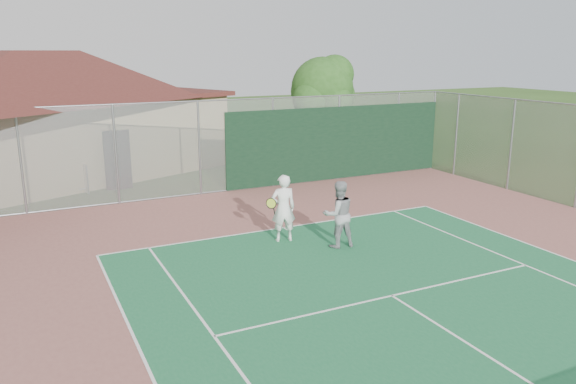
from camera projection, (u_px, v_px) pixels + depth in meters
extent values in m
cylinder|color=gray|center=(21.00, 162.00, 18.17)|extent=(0.08, 0.08, 3.50)
cylinder|color=gray|center=(116.00, 155.00, 19.45)|extent=(0.08, 0.08, 3.50)
cylinder|color=gray|center=(199.00, 149.00, 20.74)|extent=(0.08, 0.08, 3.50)
cylinder|color=gray|center=(273.00, 143.00, 22.02)|extent=(0.08, 0.08, 3.50)
cylinder|color=gray|center=(339.00, 138.00, 23.31)|extent=(0.08, 0.08, 3.50)
cylinder|color=gray|center=(397.00, 133.00, 24.59)|extent=(0.08, 0.08, 3.50)
cylinder|color=gray|center=(433.00, 131.00, 25.44)|extent=(0.08, 0.08, 3.50)
cylinder|color=gray|center=(224.00, 100.00, 20.74)|extent=(20.00, 0.05, 0.05)
cylinder|color=gray|center=(226.00, 190.00, 21.58)|extent=(20.00, 0.05, 0.05)
cube|color=#999EA0|center=(225.00, 147.00, 21.17)|extent=(20.00, 0.02, 3.50)
cube|color=black|center=(339.00, 143.00, 23.31)|extent=(10.00, 0.04, 3.00)
cylinder|color=gray|center=(456.00, 135.00, 24.14)|extent=(0.08, 0.08, 3.50)
cylinder|color=gray|center=(511.00, 145.00, 21.53)|extent=(0.08, 0.08, 3.50)
cube|color=#999EA0|center=(511.00, 145.00, 21.53)|extent=(0.02, 9.00, 3.50)
cube|color=tan|center=(47.00, 136.00, 24.50)|extent=(15.54, 13.07, 3.30)
cube|color=#56261F|center=(43.00, 97.00, 24.08)|extent=(16.25, 13.78, 0.20)
pyramid|color=#56261F|center=(38.00, 50.00, 23.61)|extent=(17.09, 14.38, 1.98)
cube|color=black|center=(118.00, 160.00, 21.70)|extent=(0.99, 0.06, 2.31)
cube|color=#B33129|center=(42.00, 187.00, 20.76)|extent=(3.02, 0.91, 0.05)
cube|color=#B2B5BA|center=(43.00, 194.00, 20.59)|extent=(3.01, 0.88, 0.04)
cube|color=#B33129|center=(40.00, 175.00, 21.16)|extent=(3.02, 0.91, 0.05)
cube|color=#B2B5BA|center=(41.00, 182.00, 20.99)|extent=(3.01, 0.88, 0.04)
cube|color=#B33129|center=(38.00, 163.00, 21.56)|extent=(3.02, 0.91, 0.05)
cube|color=#B2B5BA|center=(39.00, 170.00, 21.39)|extent=(3.01, 0.88, 0.04)
cube|color=#B2B5BA|center=(80.00, 176.00, 21.80)|extent=(0.44, 1.79, 1.11)
cylinder|color=#331F12|center=(322.00, 131.00, 28.29)|extent=(0.35, 0.35, 2.69)
sphere|color=#224C17|center=(322.00, 88.00, 27.77)|extent=(3.08, 3.08, 3.08)
sphere|color=#224C17|center=(334.00, 95.00, 28.49)|extent=(2.12, 2.12, 2.12)
sphere|color=#224C17|center=(312.00, 99.00, 27.22)|extent=(1.92, 1.92, 1.92)
sphere|color=#224C17|center=(334.00, 101.00, 27.24)|extent=(1.73, 1.73, 1.73)
sphere|color=#224C17|center=(310.00, 91.00, 28.36)|extent=(1.92, 1.92, 1.92)
sphere|color=#224C17|center=(335.00, 74.00, 27.69)|extent=(1.92, 1.92, 1.92)
imported|color=white|center=(283.00, 209.00, 15.74)|extent=(0.77, 0.59, 1.92)
imported|color=#97999C|center=(338.00, 215.00, 15.27)|extent=(0.97, 0.79, 1.85)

